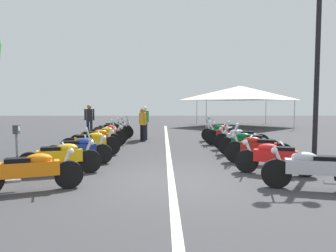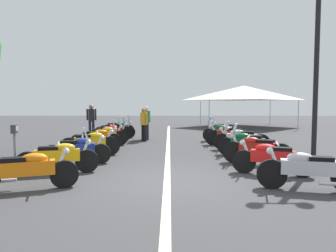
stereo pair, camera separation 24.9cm
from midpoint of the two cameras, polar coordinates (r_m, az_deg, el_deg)
The scene contains 25 objects.
ground_plane at distance 7.62m, azimuth 0.78°, elevation -9.82°, with size 80.00×80.00×0.00m, color #38383A.
lane_centre_stripe at distance 13.07m, azimuth 0.56°, elevation -3.96°, with size 25.37×0.16×0.01m, color beige.
motorcycle_left_row_0 at distance 7.25m, azimuth -23.17°, elevation -7.25°, with size 0.97×2.05×0.98m.
motorcycle_left_row_1 at distance 8.69m, azimuth -18.22°, elevation -5.21°, with size 0.81×2.05×1.20m.
motorcycle_left_row_2 at distance 9.87m, azimuth -15.25°, elevation -4.12°, with size 0.68×2.00×0.98m.
motorcycle_left_row_3 at distance 11.29m, azimuth -13.14°, elevation -2.97°, with size 0.85×2.01×1.02m.
motorcycle_left_row_4 at distance 12.70m, azimuth -12.12°, elevation -2.18°, with size 0.73×2.00×1.21m.
motorcycle_left_row_5 at distance 13.87m, azimuth -10.82°, elevation -1.63°, with size 0.78×1.99×1.21m.
motorcycle_left_row_6 at distance 15.33m, azimuth -10.02°, elevation -1.13°, with size 0.98×2.03×1.19m.
motorcycle_left_row_7 at distance 16.73m, azimuth -9.02°, elevation -0.65°, with size 0.88×2.10×1.21m.
motorcycle_left_row_8 at distance 18.15m, azimuth -8.81°, elevation -0.34°, with size 1.00×1.95×0.99m.
motorcycle_right_row_0 at distance 7.34m, azimuth 24.72°, elevation -7.09°, with size 0.86×2.07×1.00m.
motorcycle_right_row_1 at distance 8.59m, azimuth 18.94°, elevation -5.40°, with size 0.95×1.96×0.99m.
motorcycle_right_row_2 at distance 9.93m, azimuth 16.21°, elevation -3.93°, with size 0.96×1.95×1.22m.
motorcycle_right_row_3 at distance 11.35m, azimuth 14.60°, elevation -2.97°, with size 1.04×2.00×1.20m.
motorcycle_right_row_4 at distance 12.68m, azimuth 13.54°, elevation -2.23°, with size 0.82×2.14×1.01m.
motorcycle_right_row_5 at distance 14.06m, azimuth 11.49°, elevation -1.52°, with size 0.79×2.18×1.23m.
motorcycle_right_row_6 at distance 15.36m, azimuth 10.50°, elevation -1.11°, with size 1.05×2.04×1.20m.
street_lamp_twin_globe at distance 10.29m, azimuth 25.88°, elevation 13.88°, with size 0.32×1.22×5.43m.
parking_meter at distance 8.87m, azimuth -25.13°, elevation -2.34°, with size 0.20×0.15×1.29m.
bystander_0 at distance 15.27m, azimuth -3.89°, elevation 0.73°, with size 0.43×0.37×1.61m.
bystander_1 at distance 15.85m, azimuth -3.54°, elevation 1.03°, with size 0.34×0.45×1.69m.
bystander_2 at distance 16.23m, azimuth -3.56°, elevation 0.91°, with size 0.45×0.34×1.60m.
bystander_3 at distance 17.23m, azimuth -13.18°, elevation 1.37°, with size 0.32×0.53×1.78m.
event_tent at distance 25.51m, azimuth 13.71°, elevation 5.80°, with size 6.79×6.79×3.20m.
Camera 2 is at (-7.39, -0.06, 1.83)m, focal length 33.94 mm.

